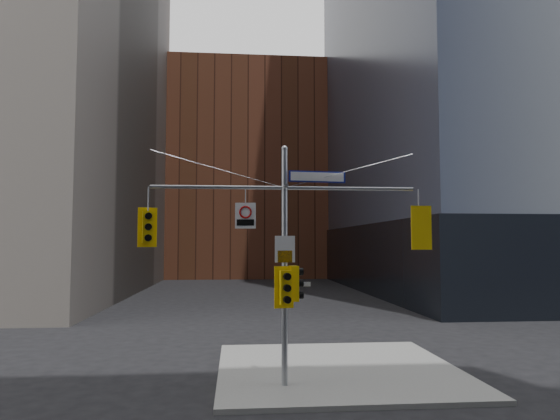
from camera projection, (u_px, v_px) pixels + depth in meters
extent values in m
plane|color=black|center=(292.00, 413.00, 12.69)|extent=(160.00, 160.00, 0.00)
cube|color=gray|center=(338.00, 369.00, 16.85)|extent=(8.00, 8.00, 0.15)
cube|color=black|center=(547.00, 258.00, 47.18)|extent=(36.40, 36.40, 6.00)
cube|color=brown|center=(246.00, 176.00, 71.28)|extent=(26.00, 20.00, 28.00)
cylinder|color=#95989D|center=(285.00, 268.00, 14.92)|extent=(0.18, 0.18, 7.20)
sphere|color=#95989D|center=(284.00, 149.00, 15.17)|extent=(0.20, 0.20, 0.20)
cylinder|color=#95989D|center=(218.00, 187.00, 14.91)|extent=(4.00, 0.11, 0.11)
cylinder|color=#95989D|center=(349.00, 189.00, 15.26)|extent=(4.00, 0.11, 0.11)
cylinder|color=#95989D|center=(286.00, 187.00, 14.74)|extent=(0.10, 0.70, 0.10)
cylinder|color=#95989D|center=(218.00, 169.00, 14.94)|extent=(4.00, 0.02, 1.12)
cylinder|color=#95989D|center=(349.00, 171.00, 15.30)|extent=(4.00, 0.02, 1.12)
cube|color=yellow|center=(148.00, 227.00, 14.64)|extent=(0.35, 0.29, 0.95)
cube|color=yellow|center=(147.00, 227.00, 14.80)|extent=(0.55, 0.17, 1.18)
cylinder|color=black|center=(148.00, 216.00, 14.49)|extent=(0.23, 0.19, 0.20)
cylinder|color=black|center=(148.00, 216.00, 14.56)|extent=(0.17, 0.06, 0.17)
cylinder|color=black|center=(148.00, 227.00, 14.47)|extent=(0.23, 0.19, 0.20)
cylinder|color=black|center=(148.00, 227.00, 14.54)|extent=(0.17, 0.06, 0.17)
cylinder|color=black|center=(148.00, 238.00, 14.45)|extent=(0.23, 0.19, 0.20)
cylinder|color=black|center=(148.00, 238.00, 14.52)|extent=(0.17, 0.06, 0.17)
cube|color=yellow|center=(419.00, 228.00, 15.37)|extent=(0.36, 0.26, 1.08)
cube|color=yellow|center=(421.00, 228.00, 15.19)|extent=(0.64, 0.06, 1.34)
cylinder|color=black|center=(416.00, 217.00, 15.60)|extent=(0.23, 0.17, 0.23)
cylinder|color=black|center=(417.00, 216.00, 15.52)|extent=(0.20, 0.03, 0.20)
cylinder|color=black|center=(416.00, 228.00, 15.58)|extent=(0.23, 0.17, 0.23)
cylinder|color=black|center=(417.00, 228.00, 15.50)|extent=(0.20, 0.03, 0.20)
cylinder|color=black|center=(417.00, 240.00, 15.55)|extent=(0.23, 0.17, 0.23)
cylinder|color=black|center=(418.00, 240.00, 15.47)|extent=(0.20, 0.03, 0.20)
cube|color=yellow|center=(294.00, 283.00, 14.91)|extent=(0.28, 0.37, 1.05)
cylinder|color=black|center=(300.00, 272.00, 14.98)|extent=(0.19, 0.24, 0.22)
cylinder|color=black|center=(298.00, 272.00, 14.96)|extent=(0.04, 0.19, 0.19)
cylinder|color=black|center=(300.00, 283.00, 14.96)|extent=(0.19, 0.24, 0.22)
cylinder|color=black|center=(298.00, 283.00, 14.94)|extent=(0.04, 0.19, 0.19)
cylinder|color=black|center=(300.00, 295.00, 14.93)|extent=(0.19, 0.24, 0.22)
cylinder|color=#0CE559|center=(298.00, 295.00, 14.92)|extent=(0.04, 0.19, 0.19)
cube|color=yellow|center=(285.00, 288.00, 14.60)|extent=(0.36, 0.28, 1.00)
cube|color=yellow|center=(284.00, 287.00, 14.77)|extent=(0.59, 0.14, 1.24)
cylinder|color=black|center=(287.00, 277.00, 14.44)|extent=(0.23, 0.19, 0.21)
cylinder|color=black|center=(287.00, 276.00, 14.52)|extent=(0.18, 0.05, 0.18)
cylinder|color=black|center=(287.00, 288.00, 14.42)|extent=(0.23, 0.19, 0.21)
cylinder|color=black|center=(287.00, 288.00, 14.49)|extent=(0.18, 0.05, 0.18)
cylinder|color=black|center=(287.00, 300.00, 14.40)|extent=(0.23, 0.19, 0.21)
cylinder|color=black|center=(287.00, 299.00, 14.47)|extent=(0.18, 0.05, 0.18)
cube|color=navy|center=(317.00, 177.00, 15.20)|extent=(1.77, 0.23, 0.35)
cube|color=silver|center=(317.00, 177.00, 15.17)|extent=(1.66, 0.19, 0.27)
cube|color=silver|center=(245.00, 216.00, 14.90)|extent=(0.62, 0.10, 0.77)
torus|color=#B20A0A|center=(245.00, 212.00, 14.89)|extent=(0.38, 0.10, 0.38)
cube|color=black|center=(245.00, 222.00, 14.87)|extent=(0.51, 0.07, 0.19)
cube|color=silver|center=(285.00, 249.00, 14.84)|extent=(0.60, 0.10, 0.79)
cube|color=#D88C00|center=(285.00, 257.00, 14.80)|extent=(0.44, 0.06, 0.35)
cube|color=silver|center=(299.00, 284.00, 14.93)|extent=(0.67, 0.04, 0.13)
cube|color=#145926|center=(283.00, 296.00, 15.31)|extent=(0.10, 0.83, 0.17)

